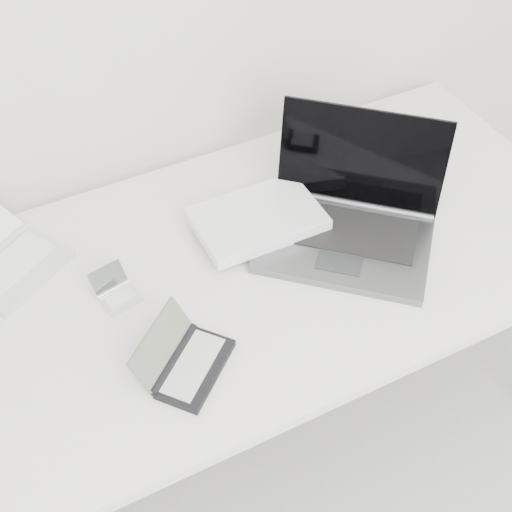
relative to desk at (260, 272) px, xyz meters
name	(u,v)px	position (x,y,z in m)	size (l,w,h in m)	color
desk	(260,272)	(0.00, 0.00, 0.00)	(1.60, 0.80, 0.73)	white
laptop_large	(317,219)	(0.16, 0.02, 0.09)	(0.57, 0.50, 0.26)	slate
netbook_open_white	(2,260)	(-0.53, 0.24, 0.06)	(0.34, 0.36, 0.07)	silver
pda_silver	(117,293)	(-0.33, 0.04, 0.06)	(0.09, 0.11, 0.06)	silver
palmtop_charcoal	(186,362)	(-0.27, -0.20, 0.07)	(0.23, 0.22, 0.09)	black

